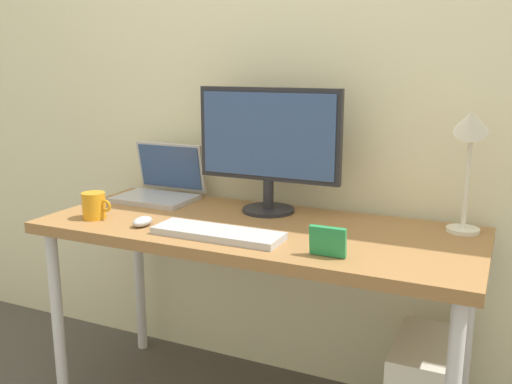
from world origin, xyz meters
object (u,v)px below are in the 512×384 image
Objects in this scene: laptop at (161,185)px; mouse at (143,221)px; desk at (256,243)px; desk_lamp at (470,142)px; monitor at (268,142)px; coffee_mug at (94,206)px; keyboard at (218,233)px; photo_frame at (328,241)px.

laptop is 0.42m from mouse.
desk is 17.17× the size of mouse.
desk_lamp is 4.90× the size of mouse.
monitor is 0.54m from laptop.
mouse is at bearing -2.09° from coffee_mug.
laptop is (-0.53, 0.20, 0.12)m from desk.
laptop is at bearing 159.25° from desk.
desk_lamp is at bearing 26.61° from keyboard.
desk is at bearing 72.37° from keyboard.
desk_lamp reaches higher than keyboard.
desk_lamp is at bearing 15.97° from coffee_mug.
monitor is 1.28× the size of desk_lamp.
desk is 0.20m from keyboard.
desk_lamp is 3.66× the size of coffee_mug.
keyboard is at bearing -38.63° from laptop.
photo_frame is (0.91, -0.05, -0.00)m from coffee_mug.
coffee_mug reaches higher than desk.
mouse is 0.22m from coffee_mug.
photo_frame is at bearing -130.09° from desk_lamp.
keyboard reaches higher than desk.
laptop is 2.66× the size of coffee_mug.
desk_lamp is at bearing -0.71° from laptop.
monitor reaches higher than desk_lamp.
desk_lamp is (1.20, -0.01, 0.25)m from laptop.
desk_lamp is at bearing 0.05° from monitor.
mouse is at bearing -65.18° from laptop.
desk_lamp reaches higher than laptop.
desk is 2.73× the size of monitor.
monitor is 0.55m from mouse.
mouse is at bearing -131.48° from monitor.
monitor is at bearing 33.37° from coffee_mug.
coffee_mug is at bearing 177.03° from photo_frame.
keyboard is at bearing 174.28° from photo_frame.
photo_frame reaches higher than keyboard.
photo_frame is at bearing -33.20° from desk.
desk_lamp is at bearing 15.52° from desk.
coffee_mug is 1.10× the size of photo_frame.
keyboard is 3.65× the size of coffee_mug.
desk_lamp is 1.13m from mouse.
desk is at bearing 16.48° from coffee_mug.
coffee_mug reaches higher than keyboard.
coffee_mug is at bearing -163.52° from desk.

